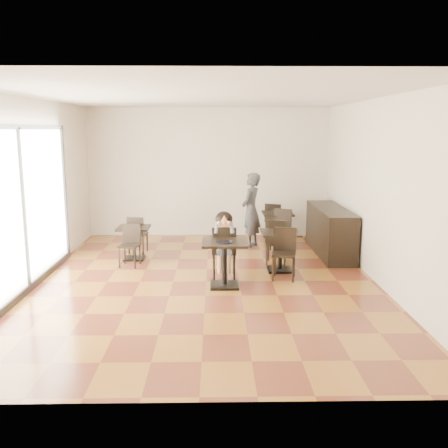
{
  "coord_description": "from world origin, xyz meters",
  "views": [
    {
      "loc": [
        0.16,
        -8.52,
        2.66
      ],
      "look_at": [
        0.32,
        0.21,
        1.0
      ],
      "focal_mm": 40.0,
      "sensor_mm": 36.0,
      "label": 1
    }
  ],
  "objects_px": {
    "child_chair": "(224,252)",
    "cafe_table_mid": "(280,251)",
    "cafe_table_back": "(277,228)",
    "chair_mid_a": "(277,241)",
    "chair_back_b": "(280,230)",
    "adult_patron": "(251,210)",
    "cafe_table_left": "(134,243)",
    "chair_back_a": "(275,221)",
    "chair_mid_b": "(284,254)",
    "child_table": "(225,264)",
    "chair_left_b": "(129,246)",
    "chair_left_a": "(138,234)",
    "child": "(224,245)"
  },
  "relations": [
    {
      "from": "cafe_table_back",
      "to": "child_chair",
      "type": "bearing_deg",
      "value": -115.77
    },
    {
      "from": "child",
      "to": "cafe_table_back",
      "type": "bearing_deg",
      "value": 64.23
    },
    {
      "from": "adult_patron",
      "to": "chair_mid_a",
      "type": "relative_size",
      "value": 1.86
    },
    {
      "from": "child",
      "to": "cafe_table_left",
      "type": "distance_m",
      "value": 2.29
    },
    {
      "from": "chair_mid_b",
      "to": "child_table",
      "type": "bearing_deg",
      "value": -147.27
    },
    {
      "from": "child_table",
      "to": "child",
      "type": "bearing_deg",
      "value": 90.0
    },
    {
      "from": "child",
      "to": "chair_left_a",
      "type": "height_order",
      "value": "child"
    },
    {
      "from": "chair_back_a",
      "to": "chair_mid_b",
      "type": "bearing_deg",
      "value": 109.66
    },
    {
      "from": "chair_mid_b",
      "to": "chair_back_a",
      "type": "relative_size",
      "value": 1.03
    },
    {
      "from": "child_chair",
      "to": "cafe_table_back",
      "type": "bearing_deg",
      "value": -115.77
    },
    {
      "from": "chair_left_a",
      "to": "chair_back_b",
      "type": "xyz_separation_m",
      "value": [
        3.15,
        0.28,
        0.04
      ]
    },
    {
      "from": "cafe_table_mid",
      "to": "chair_left_b",
      "type": "height_order",
      "value": "chair_left_b"
    },
    {
      "from": "chair_back_a",
      "to": "cafe_table_mid",
      "type": "bearing_deg",
      "value": 108.9
    },
    {
      "from": "chair_back_a",
      "to": "chair_mid_a",
      "type": "bearing_deg",
      "value": 107.76
    },
    {
      "from": "chair_mid_a",
      "to": "chair_back_b",
      "type": "relative_size",
      "value": 1.03
    },
    {
      "from": "chair_mid_a",
      "to": "adult_patron",
      "type": "bearing_deg",
      "value": -62.28
    },
    {
      "from": "cafe_table_mid",
      "to": "chair_back_a",
      "type": "height_order",
      "value": "chair_back_a"
    },
    {
      "from": "chair_back_a",
      "to": "chair_back_b",
      "type": "height_order",
      "value": "same"
    },
    {
      "from": "adult_patron",
      "to": "chair_mid_b",
      "type": "height_order",
      "value": "adult_patron"
    },
    {
      "from": "adult_patron",
      "to": "chair_mid_a",
      "type": "height_order",
      "value": "adult_patron"
    },
    {
      "from": "chair_mid_a",
      "to": "chair_back_b",
      "type": "distance_m",
      "value": 1.22
    },
    {
      "from": "adult_patron",
      "to": "cafe_table_left",
      "type": "height_order",
      "value": "adult_patron"
    },
    {
      "from": "adult_patron",
      "to": "chair_left_b",
      "type": "bearing_deg",
      "value": -33.38
    },
    {
      "from": "child_chair",
      "to": "cafe_table_mid",
      "type": "xyz_separation_m",
      "value": [
        1.07,
        0.41,
        -0.1
      ]
    },
    {
      "from": "child_table",
      "to": "chair_mid_a",
      "type": "distance_m",
      "value": 1.86
    },
    {
      "from": "cafe_table_back",
      "to": "chair_left_b",
      "type": "relative_size",
      "value": 0.91
    },
    {
      "from": "child_table",
      "to": "chair_mid_b",
      "type": "distance_m",
      "value": 1.15
    },
    {
      "from": "child",
      "to": "chair_left_b",
      "type": "relative_size",
      "value": 1.47
    },
    {
      "from": "child_chair",
      "to": "child",
      "type": "distance_m",
      "value": 0.12
    },
    {
      "from": "child",
      "to": "chair_mid_b",
      "type": "bearing_deg",
      "value": -7.27
    },
    {
      "from": "chair_mid_b",
      "to": "chair_back_b",
      "type": "relative_size",
      "value": 1.03
    },
    {
      "from": "chair_left_a",
      "to": "child_chair",
      "type": "bearing_deg",
      "value": 143.45
    },
    {
      "from": "child_table",
      "to": "chair_left_b",
      "type": "bearing_deg",
      "value": 144.07
    },
    {
      "from": "chair_left_b",
      "to": "chair_back_a",
      "type": "height_order",
      "value": "chair_back_a"
    },
    {
      "from": "chair_back_b",
      "to": "chair_left_a",
      "type": "bearing_deg",
      "value": -151.38
    },
    {
      "from": "chair_back_a",
      "to": "cafe_table_left",
      "type": "bearing_deg",
      "value": 54.78
    },
    {
      "from": "cafe_table_back",
      "to": "chair_left_b",
      "type": "height_order",
      "value": "chair_left_b"
    },
    {
      "from": "child",
      "to": "chair_back_b",
      "type": "bearing_deg",
      "value": 58.8
    },
    {
      "from": "child_chair",
      "to": "adult_patron",
      "type": "distance_m",
      "value": 2.53
    },
    {
      "from": "chair_back_b",
      "to": "child_chair",
      "type": "bearing_deg",
      "value": -97.57
    },
    {
      "from": "chair_left_a",
      "to": "chair_left_b",
      "type": "distance_m",
      "value": 1.1
    },
    {
      "from": "chair_mid_b",
      "to": "chair_mid_a",
      "type": "bearing_deg",
      "value": 101.72
    },
    {
      "from": "cafe_table_mid",
      "to": "chair_left_a",
      "type": "height_order",
      "value": "chair_left_a"
    },
    {
      "from": "chair_mid_b",
      "to": "cafe_table_mid",
      "type": "bearing_deg",
      "value": 101.72
    },
    {
      "from": "chair_mid_b",
      "to": "chair_back_a",
      "type": "height_order",
      "value": "chair_mid_b"
    },
    {
      "from": "child_table",
      "to": "child",
      "type": "relative_size",
      "value": 0.66
    },
    {
      "from": "chair_left_a",
      "to": "chair_back_a",
      "type": "distance_m",
      "value": 3.43
    },
    {
      "from": "child",
      "to": "cafe_table_left",
      "type": "bearing_deg",
      "value": 144.07
    },
    {
      "from": "child_chair",
      "to": "adult_patron",
      "type": "bearing_deg",
      "value": -105.29
    },
    {
      "from": "chair_back_b",
      "to": "cafe_table_back",
      "type": "bearing_deg",
      "value": 113.63
    }
  ]
}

